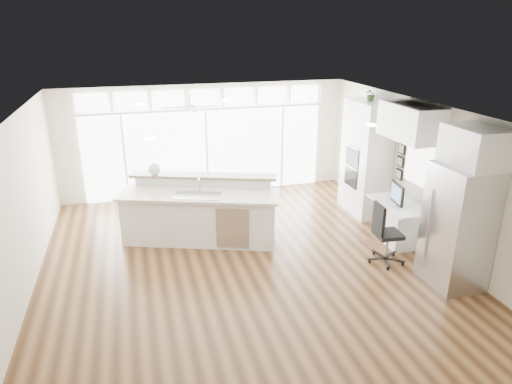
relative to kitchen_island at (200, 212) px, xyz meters
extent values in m
cube|color=#412714|center=(0.61, -1.28, -0.61)|extent=(7.00, 8.00, 0.02)
cube|color=silver|center=(0.61, -1.28, 2.10)|extent=(7.00, 8.00, 0.02)
cube|color=beige|center=(0.61, 2.72, 0.75)|extent=(7.00, 0.04, 2.70)
cube|color=beige|center=(0.61, -5.28, 0.75)|extent=(7.00, 0.04, 2.70)
cube|color=beige|center=(-2.89, -1.28, 0.75)|extent=(0.04, 8.00, 2.70)
cube|color=beige|center=(4.11, -1.28, 0.75)|extent=(0.04, 8.00, 2.70)
cube|color=silver|center=(0.61, 2.66, 0.45)|extent=(5.80, 0.06, 2.08)
cube|color=silver|center=(0.61, 2.66, 1.78)|extent=(5.90, 0.06, 0.40)
cube|color=white|center=(4.07, -0.98, 0.95)|extent=(0.04, 0.85, 0.85)
cube|color=white|center=(0.11, 1.52, 1.88)|extent=(1.16, 1.16, 0.32)
cube|color=white|center=(0.61, -1.08, 2.08)|extent=(3.40, 3.00, 0.02)
cube|color=white|center=(3.78, 0.52, 0.65)|extent=(0.64, 1.20, 2.50)
cube|color=white|center=(3.74, -0.98, -0.22)|extent=(0.72, 1.30, 0.76)
cube|color=white|center=(3.78, -0.98, 1.75)|extent=(0.64, 1.30, 0.64)
cube|color=#BDBCC1|center=(3.72, -2.63, 0.40)|extent=(0.76, 0.90, 2.00)
cube|color=white|center=(3.78, -2.63, 1.70)|extent=(0.64, 0.90, 0.60)
cube|color=black|center=(4.07, -0.36, 0.80)|extent=(0.06, 0.22, 0.80)
cube|color=white|center=(0.00, 0.00, 0.00)|extent=(3.25, 2.12, 1.21)
cube|color=#371C11|center=(3.48, -1.15, -0.60)|extent=(0.98, 0.77, 0.01)
cube|color=black|center=(3.06, -1.75, -0.05)|extent=(0.62, 0.58, 1.12)
sphere|color=silver|center=(-0.76, 0.70, 0.73)|extent=(0.32, 0.32, 0.25)
cube|color=black|center=(3.66, -0.98, 0.37)|extent=(0.16, 0.53, 0.44)
cube|color=silver|center=(3.49, -0.98, 0.16)|extent=(0.14, 0.32, 0.02)
imported|color=#2B4F22|center=(3.78, 0.52, 2.01)|extent=(0.28, 0.30, 0.22)
camera|label=1|loc=(-1.13, -8.11, 3.42)|focal=32.00mm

